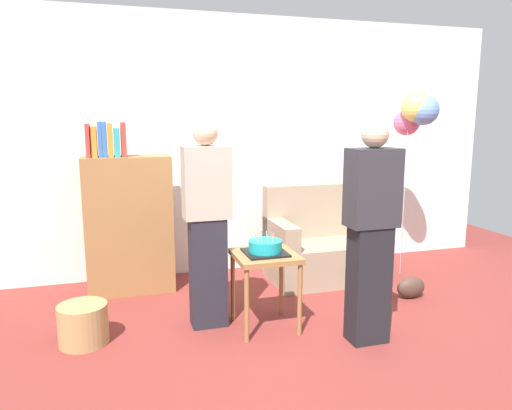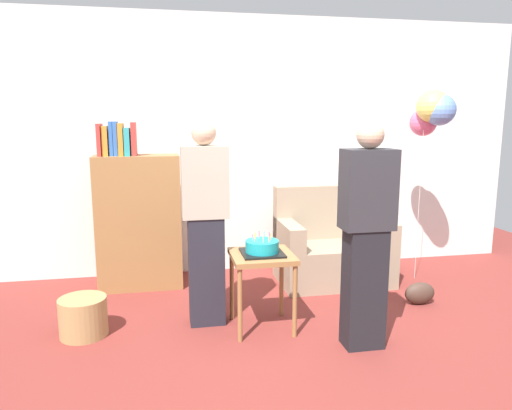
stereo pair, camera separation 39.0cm
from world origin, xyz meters
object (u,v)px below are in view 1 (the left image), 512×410
Objects in this scene: bookshelf at (128,221)px; person_holding_cake at (371,233)px; person_blowing_candles at (207,224)px; balloon_bunch at (417,112)px; birthday_cake at (265,247)px; side_table at (265,265)px; handbag at (411,287)px; couch at (321,246)px; wicker_basket at (83,324)px.

bookshelf is 2.30m from person_holding_cake.
person_blowing_candles is 1.00× the size of person_holding_cake.
bookshelf is 3.06m from balloon_bunch.
side_table is at bearing -151.96° from birthday_cake.
person_blowing_candles and person_holding_cake have the same top height.
balloon_bunch reaches higher than person_blowing_candles.
person_blowing_candles is at bearing 156.50° from birthday_cake.
bookshelf reaches higher than birthday_cake.
balloon_bunch reaches higher than handbag.
person_blowing_candles reaches higher than birthday_cake.
balloon_bunch is (1.21, 1.27, 0.88)m from person_holding_cake.
person_holding_cake is at bearing -100.74° from couch.
birthday_cake reaches higher than handbag.
person_holding_cake reaches higher than handbag.
bookshelf is 5.05× the size of birthday_cake.
person_blowing_candles is 0.85× the size of balloon_bunch.
person_holding_cake is at bearing -133.78° from balloon_bunch.
handbag is at bearing -20.97° from bookshelf.
handbag is (2.48, -0.95, -0.59)m from bookshelf.
bookshelf is 0.99× the size of person_holding_cake.
bookshelf is 1.53m from birthday_cake.
person_blowing_candles is 2.54m from balloon_bunch.
couch is 0.67× the size of person_blowing_candles.
couch is 1.96m from bookshelf.
bookshelf is 4.49× the size of wicker_basket.
bookshelf is 0.84× the size of balloon_bunch.
handbag is 0.15× the size of balloon_bunch.
bookshelf is at bearing 173.42° from balloon_bunch.
side_table is 0.56m from person_blowing_candles.
couch is 0.57× the size of balloon_bunch.
person_holding_cake is (1.65, -1.60, 0.14)m from bookshelf.
wicker_basket is at bearing 162.28° from person_blowing_candles.
side_table is at bearing -5.03° from wicker_basket.
bookshelf is 2.65× the size of side_table.
person_holding_cake is at bearing -33.55° from birthday_cake.
person_blowing_candles is 1.25m from person_holding_cake.
balloon_bunch is at bearing -6.58° from bookshelf.
person_blowing_candles is at bearing -164.24° from balloon_bunch.
couch is 1.39m from birthday_cake.
person_holding_cake is 1.28m from handbag.
side_table is 0.37× the size of person_holding_cake.
couch is at bearing 46.58° from birthday_cake.
bookshelf is at bearing 130.46° from birthday_cake.
handbag is at bearing 1.79° from wicker_basket.
wicker_basket is (-2.30, -0.86, -0.19)m from couch.
person_holding_cake reaches higher than couch.
couch reaches higher than birthday_cake.
side_table is at bearing -133.42° from couch.
birthday_cake is at bearing -5.03° from wicker_basket.
person_blowing_candles reaches higher than wicker_basket.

